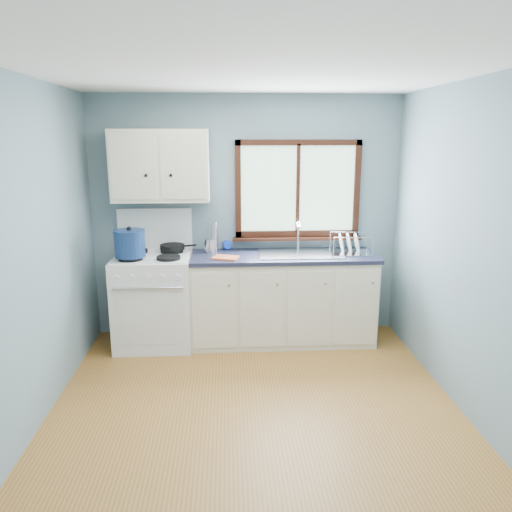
{
  "coord_description": "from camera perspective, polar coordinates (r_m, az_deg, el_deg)",
  "views": [
    {
      "loc": [
        -0.2,
        -3.38,
        2.08
      ],
      "look_at": [
        0.05,
        0.9,
        1.05
      ],
      "focal_mm": 35.0,
      "sensor_mm": 36.0,
      "label": 1
    }
  ],
  "objects": [
    {
      "name": "floor",
      "position": [
        3.98,
        0.02,
        -18.17
      ],
      "size": [
        3.2,
        3.6,
        0.02
      ],
      "primitive_type": "cube",
      "color": "#A1692C",
      "rests_on": "ground"
    },
    {
      "name": "ceiling",
      "position": [
        3.41,
        0.03,
        20.73
      ],
      "size": [
        3.2,
        3.6,
        0.02
      ],
      "primitive_type": "cube",
      "color": "white",
      "rests_on": "wall_back"
    },
    {
      "name": "wall_back",
      "position": [
        5.26,
        -1.11,
        4.43
      ],
      "size": [
        3.2,
        0.02,
        2.5
      ],
      "primitive_type": "cube",
      "color": "slate",
      "rests_on": "ground"
    },
    {
      "name": "wall_front",
      "position": [
        1.79,
        3.47,
        -14.21
      ],
      "size": [
        3.2,
        0.02,
        2.5
      ],
      "primitive_type": "cube",
      "color": "slate",
      "rests_on": "ground"
    },
    {
      "name": "wall_left",
      "position": [
        3.76,
        -25.29,
        -0.58
      ],
      "size": [
        0.02,
        3.6,
        2.5
      ],
      "primitive_type": "cube",
      "color": "slate",
      "rests_on": "ground"
    },
    {
      "name": "wall_right",
      "position": [
        3.92,
        24.22,
        0.07
      ],
      "size": [
        0.02,
        3.6,
        2.5
      ],
      "primitive_type": "cube",
      "color": "slate",
      "rests_on": "ground"
    },
    {
      "name": "gas_range",
      "position": [
        5.16,
        -11.56,
        -4.67
      ],
      "size": [
        0.76,
        0.69,
        1.36
      ],
      "color": "white",
      "rests_on": "floor"
    },
    {
      "name": "base_cabinets",
      "position": [
        5.18,
        3.01,
        -5.32
      ],
      "size": [
        1.85,
        0.6,
        0.88
      ],
      "color": "beige",
      "rests_on": "floor"
    },
    {
      "name": "countertop",
      "position": [
        5.04,
        3.08,
        -0.05
      ],
      "size": [
        1.89,
        0.64,
        0.04
      ],
      "primitive_type": "cube",
      "color": "black",
      "rests_on": "base_cabinets"
    },
    {
      "name": "sink",
      "position": [
        5.08,
        5.09,
        -0.46
      ],
      "size": [
        0.84,
        0.46,
        0.44
      ],
      "color": "silver",
      "rests_on": "countertop"
    },
    {
      "name": "window",
      "position": [
        5.24,
        4.79,
        6.84
      ],
      "size": [
        1.36,
        0.1,
        1.03
      ],
      "color": "#9EC6A8",
      "rests_on": "wall_back"
    },
    {
      "name": "upper_cabinets",
      "position": [
        5.06,
        -10.88,
        10.1
      ],
      "size": [
        0.95,
        0.35,
        0.7
      ],
      "color": "beige",
      "rests_on": "wall_back"
    },
    {
      "name": "skillet",
      "position": [
        5.15,
        -9.51,
        1.03
      ],
      "size": [
        0.4,
        0.32,
        0.05
      ],
      "rotation": [
        0.0,
        0.0,
        0.33
      ],
      "color": "black",
      "rests_on": "gas_range"
    },
    {
      "name": "stockpot",
      "position": [
        4.9,
        -14.23,
        1.44
      ],
      "size": [
        0.36,
        0.36,
        0.29
      ],
      "rotation": [
        0.0,
        0.0,
        -0.24
      ],
      "color": "navy",
      "rests_on": "gas_range"
    },
    {
      "name": "utensil_crock",
      "position": [
        5.13,
        -5.33,
        1.22
      ],
      "size": [
        0.15,
        0.15,
        0.36
      ],
      "rotation": [
        0.0,
        0.0,
        0.42
      ],
      "color": "silver",
      "rests_on": "countertop"
    },
    {
      "name": "thermos",
      "position": [
        5.12,
        -4.83,
        2.16
      ],
      "size": [
        0.09,
        0.09,
        0.31
      ],
      "primitive_type": "cylinder",
      "rotation": [
        0.0,
        0.0,
        -0.33
      ],
      "color": "silver",
      "rests_on": "countertop"
    },
    {
      "name": "soap_bottle",
      "position": [
        5.2,
        -3.26,
        2.02
      ],
      "size": [
        0.11,
        0.11,
        0.25
      ],
      "primitive_type": "imported",
      "rotation": [
        0.0,
        0.0,
        0.19
      ],
      "color": "blue",
      "rests_on": "countertop"
    },
    {
      "name": "dish_towel",
      "position": [
        4.87,
        -3.51,
        -0.19
      ],
      "size": [
        0.28,
        0.24,
        0.02
      ],
      "primitive_type": "cube",
      "rotation": [
        0.0,
        0.0,
        -0.32
      ],
      "color": "#CA5D34",
      "rests_on": "countertop"
    },
    {
      "name": "dish_rack",
      "position": [
        5.15,
        10.68,
        0.88
      ],
      "size": [
        0.43,
        0.34,
        0.21
      ],
      "rotation": [
        0.0,
        0.0,
        -0.08
      ],
      "color": "silver",
      "rests_on": "countertop"
    }
  ]
}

